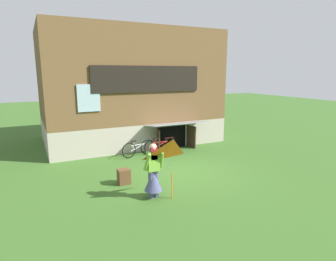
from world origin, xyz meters
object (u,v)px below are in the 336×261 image
object	(u,v)px
person	(153,175)
bicycle_silver	(138,148)
wooden_crate	(124,177)
kite	(173,156)
bicycle_red	(160,146)

from	to	relation	value
person	bicycle_silver	bearing A→B (deg)	94.08
wooden_crate	bicycle_silver	bearing A→B (deg)	61.04
kite	bicycle_red	distance (m)	5.05
person	wooden_crate	bearing A→B (deg)	126.44
bicycle_red	wooden_crate	distance (m)	3.72
person	bicycle_silver	distance (m)	4.23
bicycle_silver	wooden_crate	xyz separation A→B (m)	(-1.50, -2.71, -0.11)
kite	wooden_crate	size ratio (longest dim) A/B	3.55
person	bicycle_silver	world-z (taller)	person
person	bicycle_red	bearing A→B (deg)	81.34
person	kite	size ratio (longest dim) A/B	0.93
person	wooden_crate	xyz separation A→B (m)	(-0.45, 1.38, -0.43)
bicycle_silver	wooden_crate	distance (m)	3.09
kite	bicycle_silver	xyz separation A→B (m)	(0.70, 4.62, -1.01)
kite	person	bearing A→B (deg)	123.53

